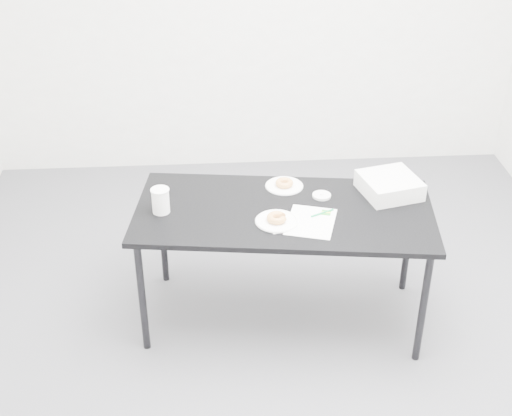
{
  "coord_description": "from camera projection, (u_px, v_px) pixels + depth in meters",
  "views": [
    {
      "loc": [
        -0.33,
        -3.13,
        2.67
      ],
      "look_at": [
        -0.12,
        0.02,
        0.76
      ],
      "focal_mm": 50.0,
      "sensor_mm": 36.0,
      "label": 1
    }
  ],
  "objects": [
    {
      "name": "donut_near",
      "position": [
        277.0,
        218.0,
        3.64
      ],
      "size": [
        0.11,
        0.11,
        0.03
      ],
      "primitive_type": "torus",
      "rotation": [
        0.0,
        0.0,
        0.01
      ],
      "color": "#C7873F",
      "rests_on": "plate_near"
    },
    {
      "name": "plate_near",
      "position": [
        277.0,
        221.0,
        3.65
      ],
      "size": [
        0.22,
        0.22,
        0.01
      ],
      "primitive_type": "cylinder",
      "color": "white",
      "rests_on": "napkin"
    },
    {
      "name": "napkin",
      "position": [
        284.0,
        224.0,
        3.63
      ],
      "size": [
        0.18,
        0.18,
        0.0
      ],
      "primitive_type": "cube",
      "rotation": [
        0.0,
        0.0,
        0.15
      ],
      "color": "white",
      "rests_on": "table"
    },
    {
      "name": "coffee_cup",
      "position": [
        161.0,
        201.0,
        3.7
      ],
      "size": [
        0.09,
        0.09,
        0.14
      ],
      "primitive_type": "cylinder",
      "color": "white",
      "rests_on": "table"
    },
    {
      "name": "plate_far",
      "position": [
        284.0,
        186.0,
        3.97
      ],
      "size": [
        0.21,
        0.21,
        0.01
      ],
      "primitive_type": "cylinder",
      "color": "white",
      "rests_on": "table"
    },
    {
      "name": "donut_far",
      "position": [
        284.0,
        183.0,
        3.96
      ],
      "size": [
        0.12,
        0.12,
        0.03
      ],
      "primitive_type": "torus",
      "rotation": [
        0.0,
        0.0,
        0.27
      ],
      "color": "#C7873F",
      "rests_on": "plate_far"
    },
    {
      "name": "bakery_box",
      "position": [
        389.0,
        185.0,
        3.88
      ],
      "size": [
        0.35,
        0.35,
        0.1
      ],
      "primitive_type": "cube",
      "rotation": [
        0.0,
        0.0,
        0.25
      ],
      "color": "silver",
      "rests_on": "table"
    },
    {
      "name": "table",
      "position": [
        284.0,
        219.0,
        3.78
      ],
      "size": [
        1.65,
        0.93,
        0.72
      ],
      "rotation": [
        0.0,
        0.0,
        -0.13
      ],
      "color": "black",
      "rests_on": "floor"
    },
    {
      "name": "pen",
      "position": [
        322.0,
        213.0,
        3.72
      ],
      "size": [
        0.13,
        0.07,
        0.01
      ],
      "primitive_type": "cylinder",
      "rotation": [
        0.0,
        1.57,
        0.46
      ],
      "color": "#0C8B4B",
      "rests_on": "scorecard"
    },
    {
      "name": "scorecard",
      "position": [
        311.0,
        222.0,
        3.65
      ],
      "size": [
        0.31,
        0.35,
        0.0
      ],
      "primitive_type": "cube",
      "rotation": [
        0.0,
        0.0,
        -0.29
      ],
      "color": "white",
      "rests_on": "table"
    },
    {
      "name": "cup_lid",
      "position": [
        322.0,
        196.0,
        3.87
      ],
      "size": [
        0.1,
        0.1,
        0.01
      ],
      "primitive_type": "cylinder",
      "color": "white",
      "rests_on": "table"
    },
    {
      "name": "floor",
      "position": [
        276.0,
        323.0,
        4.07
      ],
      "size": [
        4.0,
        4.0,
        0.0
      ],
      "primitive_type": "plane",
      "color": "#4E4E53",
      "rests_on": "ground"
    },
    {
      "name": "logo_patch",
      "position": [
        326.0,
        213.0,
        3.73
      ],
      "size": [
        0.06,
        0.06,
        0.0
      ],
      "primitive_type": "cube",
      "rotation": [
        0.0,
        0.0,
        -0.29
      ],
      "color": "green",
      "rests_on": "scorecard"
    }
  ]
}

